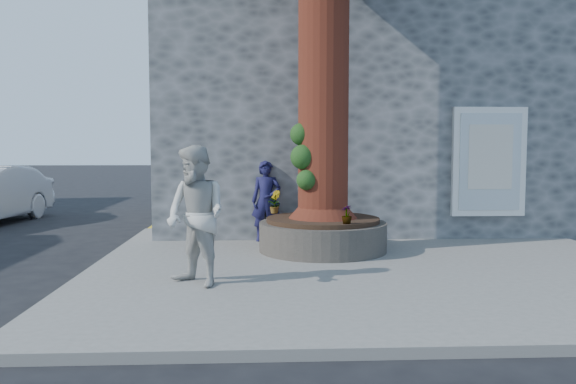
{
  "coord_description": "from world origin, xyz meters",
  "views": [
    {
      "loc": [
        -0.3,
        -8.03,
        1.97
      ],
      "look_at": [
        0.13,
        1.2,
        1.25
      ],
      "focal_mm": 35.0,
      "sensor_mm": 36.0,
      "label": 1
    }
  ],
  "objects": [
    {
      "name": "shopping_bag",
      "position": [
        -0.03,
        3.03,
        0.26
      ],
      "size": [
        0.23,
        0.19,
        0.28
      ],
      "primitive_type": "cube",
      "rotation": [
        0.0,
        0.0,
        -0.43
      ],
      "color": "white",
      "rests_on": "pavement"
    },
    {
      "name": "plant_d",
      "position": [
        -0.05,
        2.7,
        0.87
      ],
      "size": [
        0.35,
        0.36,
        0.3
      ],
      "primitive_type": "imported",
      "rotation": [
        0.0,
        0.0,
        5.24
      ],
      "color": "gray",
      "rests_on": "planter"
    },
    {
      "name": "pavement",
      "position": [
        1.5,
        1.0,
        0.06
      ],
      "size": [
        9.0,
        8.0,
        0.12
      ],
      "primitive_type": "cube",
      "color": "slate",
      "rests_on": "ground"
    },
    {
      "name": "man",
      "position": [
        -0.22,
        3.1,
        0.92
      ],
      "size": [
        0.61,
        0.42,
        1.61
      ],
      "primitive_type": "imported",
      "rotation": [
        0.0,
        0.0,
        -0.07
      ],
      "color": "#17163E",
      "rests_on": "pavement"
    },
    {
      "name": "plant_b",
      "position": [
        -0.05,
        2.85,
        0.94
      ],
      "size": [
        0.27,
        0.28,
        0.44
      ],
      "primitive_type": "imported",
      "rotation": [
        0.0,
        0.0,
        1.74
      ],
      "color": "gray",
      "rests_on": "planter"
    },
    {
      "name": "plant_a",
      "position": [
        1.14,
        2.85,
        0.89
      ],
      "size": [
        0.2,
        0.22,
        0.34
      ],
      "primitive_type": "imported",
      "rotation": [
        0.0,
        0.0,
        0.94
      ],
      "color": "gray",
      "rests_on": "planter"
    },
    {
      "name": "yellow_line",
      "position": [
        -3.05,
        1.0,
        0.0
      ],
      "size": [
        0.1,
        30.0,
        0.01
      ],
      "primitive_type": "cube",
      "color": "yellow",
      "rests_on": "ground"
    },
    {
      "name": "woman",
      "position": [
        -1.18,
        -0.51,
        1.07
      ],
      "size": [
        1.16,
        1.15,
        1.89
      ],
      "primitive_type": "imported",
      "rotation": [
        0.0,
        0.0,
        -0.72
      ],
      "color": "#B5B3AD",
      "rests_on": "pavement"
    },
    {
      "name": "ground",
      "position": [
        0.0,
        0.0,
        0.0
      ],
      "size": [
        120.0,
        120.0,
        0.0
      ],
      "primitive_type": "plane",
      "color": "black",
      "rests_on": "ground"
    },
    {
      "name": "plant_c",
      "position": [
        1.1,
        1.15,
        0.88
      ],
      "size": [
        0.24,
        0.24,
        0.31
      ],
      "primitive_type": "imported",
      "rotation": [
        0.0,
        0.0,
        3.63
      ],
      "color": "gray",
      "rests_on": "planter"
    },
    {
      "name": "stone_shop",
      "position": [
        2.5,
        7.2,
        3.16
      ],
      "size": [
        10.3,
        8.3,
        6.3
      ],
      "color": "#444849",
      "rests_on": "ground"
    },
    {
      "name": "planter",
      "position": [
        0.8,
        2.0,
        0.41
      ],
      "size": [
        2.3,
        2.3,
        0.6
      ],
      "color": "black",
      "rests_on": "pavement"
    }
  ]
}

